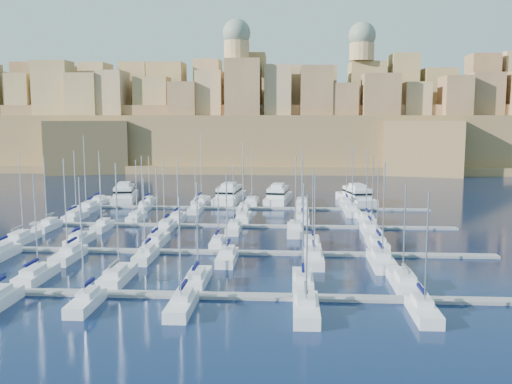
# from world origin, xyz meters

# --- Properties ---
(ground) EXTENTS (600.00, 600.00, 0.00)m
(ground) POSITION_xyz_m (0.00, 0.00, 0.00)
(ground) COLOR black
(ground) RESTS_ON ground
(pontoon_near) EXTENTS (84.00, 2.00, 0.40)m
(pontoon_near) POSITION_xyz_m (0.00, -34.00, 0.20)
(pontoon_near) COLOR slate
(pontoon_near) RESTS_ON ground
(pontoon_mid_near) EXTENTS (84.00, 2.00, 0.40)m
(pontoon_mid_near) POSITION_xyz_m (0.00, -12.00, 0.20)
(pontoon_mid_near) COLOR slate
(pontoon_mid_near) RESTS_ON ground
(pontoon_mid_far) EXTENTS (84.00, 2.00, 0.40)m
(pontoon_mid_far) POSITION_xyz_m (0.00, 10.00, 0.20)
(pontoon_mid_far) COLOR slate
(pontoon_mid_far) RESTS_ON ground
(pontoon_far) EXTENTS (84.00, 2.00, 0.40)m
(pontoon_far) POSITION_xyz_m (0.00, 32.00, 0.20)
(pontoon_far) COLOR slate
(pontoon_far) RESTS_ON ground
(sailboat_1) EXTENTS (2.74, 9.12, 14.33)m
(sailboat_1) POSITION_xyz_m (-23.25, -28.55, 0.75)
(sailboat_1) COLOR silver
(sailboat_1) RESTS_ON ground
(sailboat_2) EXTENTS (2.85, 9.51, 15.83)m
(sailboat_2) POSITION_xyz_m (-12.40, -28.36, 0.76)
(sailboat_2) COLOR silver
(sailboat_2) RESTS_ON ground
(sailboat_3) EXTENTS (2.59, 8.62, 13.51)m
(sailboat_3) POSITION_xyz_m (-1.80, -28.80, 0.74)
(sailboat_3) COLOR silver
(sailboat_3) RESTS_ON ground
(sailboat_4) EXTENTS (2.61, 8.71, 13.46)m
(sailboat_4) POSITION_xyz_m (11.77, -28.75, 0.74)
(sailboat_4) COLOR silver
(sailboat_4) RESTS_ON ground
(sailboat_5) EXTENTS (2.90, 9.68, 13.48)m
(sailboat_5) POSITION_xyz_m (24.55, -28.28, 0.74)
(sailboat_5) COLOR silver
(sailboat_5) RESTS_ON ground
(sailboat_8) EXTENTS (2.36, 7.86, 12.35)m
(sailboat_8) POSITION_xyz_m (-12.79, -38.83, 0.72)
(sailboat_8) COLOR silver
(sailboat_8) RESTS_ON ground
(sailboat_9) EXTENTS (2.54, 8.45, 13.23)m
(sailboat_9) POSITION_xyz_m (-1.80, -39.12, 0.73)
(sailboat_9) COLOR silver
(sailboat_9) RESTS_ON ground
(sailboat_10) EXTENTS (2.80, 9.33, 13.67)m
(sailboat_10) POSITION_xyz_m (11.94, -39.55, 0.74)
(sailboat_10) COLOR silver
(sailboat_10) RESTS_ON ground
(sailboat_11) EXTENTS (2.53, 8.44, 14.01)m
(sailboat_11) POSITION_xyz_m (24.57, -39.11, 0.74)
(sailboat_11) COLOR silver
(sailboat_11) RESTS_ON ground
(sailboat_12) EXTENTS (2.85, 9.50, 15.39)m
(sailboat_12) POSITION_xyz_m (-36.03, -6.37, 0.76)
(sailboat_12) COLOR silver
(sailboat_12) RESTS_ON ground
(sailboat_13) EXTENTS (2.64, 8.79, 11.69)m
(sailboat_13) POSITION_xyz_m (-25.66, -6.72, 0.72)
(sailboat_13) COLOR silver
(sailboat_13) RESTS_ON ground
(sailboat_14) EXTENTS (2.68, 8.93, 13.21)m
(sailboat_14) POSITION_xyz_m (-12.41, -6.65, 0.74)
(sailboat_14) COLOR silver
(sailboat_14) RESTS_ON ground
(sailboat_15) EXTENTS (2.20, 7.32, 10.42)m
(sailboat_15) POSITION_xyz_m (-1.89, -7.44, 0.70)
(sailboat_15) COLOR silver
(sailboat_15) RESTS_ON ground
(sailboat_16) EXTENTS (2.47, 8.25, 13.03)m
(sailboat_16) POSITION_xyz_m (13.72, -6.98, 0.73)
(sailboat_16) COLOR silver
(sailboat_16) RESTS_ON ground
(sailboat_17) EXTENTS (2.89, 9.65, 14.45)m
(sailboat_17) POSITION_xyz_m (24.39, -6.29, 0.75)
(sailboat_17) COLOR silver
(sailboat_17) RESTS_ON ground
(sailboat_19) EXTENTS (2.73, 9.09, 15.69)m
(sailboat_19) POSITION_xyz_m (-23.27, -17.43, 0.76)
(sailboat_19) COLOR silver
(sailboat_19) RESTS_ON ground
(sailboat_20) EXTENTS (2.39, 7.98, 12.83)m
(sailboat_20) POSITION_xyz_m (-11.61, -16.89, 0.73)
(sailboat_20) COLOR silver
(sailboat_20) RESTS_ON ground
(sailboat_21) EXTENTS (2.62, 8.74, 13.65)m
(sailboat_21) POSITION_xyz_m (0.77, -17.26, 0.74)
(sailboat_21) COLOR silver
(sailboat_21) RESTS_ON ground
(sailboat_22) EXTENTS (2.74, 9.12, 13.59)m
(sailboat_22) POSITION_xyz_m (13.59, -17.45, 0.74)
(sailboat_22) COLOR silver
(sailboat_22) RESTS_ON ground
(sailboat_23) EXTENTS (3.08, 10.28, 15.31)m
(sailboat_23) POSITION_xyz_m (23.33, -18.01, 0.76)
(sailboat_23) COLOR silver
(sailboat_23) RESTS_ON ground
(sailboat_24) EXTENTS (2.75, 9.18, 14.78)m
(sailboat_24) POSITION_xyz_m (-35.01, 15.48, 0.75)
(sailboat_24) COLOR silver
(sailboat_24) RESTS_ON ground
(sailboat_25) EXTENTS (2.48, 8.27, 12.93)m
(sailboat_25) POSITION_xyz_m (-21.91, 15.03, 0.73)
(sailboat_25) COLOR silver
(sailboat_25) RESTS_ON ground
(sailboat_26) EXTENTS (2.54, 8.45, 13.54)m
(sailboat_26) POSITION_xyz_m (-13.29, 15.12, 0.74)
(sailboat_26) COLOR silver
(sailboat_26) RESTS_ON ground
(sailboat_27) EXTENTS (2.96, 9.88, 16.61)m
(sailboat_27) POSITION_xyz_m (0.17, 15.82, 0.77)
(sailboat_27) COLOR silver
(sailboat_27) RESTS_ON ground
(sailboat_28) EXTENTS (2.82, 9.39, 14.43)m
(sailboat_28) POSITION_xyz_m (12.36, 15.58, 0.75)
(sailboat_28) COLOR silver
(sailboat_28) RESTS_ON ground
(sailboat_29) EXTENTS (3.00, 10.01, 15.25)m
(sailboat_29) POSITION_xyz_m (25.46, 15.88, 0.76)
(sailboat_29) COLOR silver
(sailboat_29) RESTS_ON ground
(sailboat_30) EXTENTS (2.51, 8.37, 14.29)m
(sailboat_30) POSITION_xyz_m (-36.29, 4.92, 0.74)
(sailboat_30) COLOR silver
(sailboat_30) RESTS_ON ground
(sailboat_31) EXTENTS (2.33, 7.78, 13.22)m
(sailboat_31) POSITION_xyz_m (-25.76, 5.21, 0.73)
(sailboat_31) COLOR silver
(sailboat_31) RESTS_ON ground
(sailboat_32) EXTENTS (2.70, 9.01, 13.92)m
(sailboat_32) POSITION_xyz_m (-13.53, 4.61, 0.74)
(sailboat_32) COLOR silver
(sailboat_32) RESTS_ON ground
(sailboat_33) EXTENTS (2.50, 8.33, 13.04)m
(sailboat_33) POSITION_xyz_m (-0.54, 4.94, 0.73)
(sailboat_33) COLOR silver
(sailboat_33) RESTS_ON ground
(sailboat_34) EXTENTS (2.96, 9.85, 14.77)m
(sailboat_34) POSITION_xyz_m (10.94, 4.19, 0.76)
(sailboat_34) COLOR silver
(sailboat_34) RESTS_ON ground
(sailboat_35) EXTENTS (3.04, 10.14, 14.92)m
(sailboat_35) POSITION_xyz_m (24.79, 4.05, 0.76)
(sailboat_35) COLOR silver
(sailboat_35) RESTS_ON ground
(sailboat_36) EXTENTS (2.74, 9.14, 13.44)m
(sailboat_36) POSITION_xyz_m (-37.38, 37.46, 0.74)
(sailboat_36) COLOR silver
(sailboat_36) RESTS_ON ground
(sailboat_37) EXTENTS (2.55, 8.49, 12.16)m
(sailboat_37) POSITION_xyz_m (-24.85, 37.14, 0.72)
(sailboat_37) COLOR silver
(sailboat_37) RESTS_ON ground
(sailboat_38) EXTENTS (3.23, 10.76, 17.92)m
(sailboat_38) POSITION_xyz_m (-12.16, 38.25, 0.79)
(sailboat_38) COLOR silver
(sailboat_38) RESTS_ON ground
(sailboat_39) EXTENTS (3.05, 10.16, 14.25)m
(sailboat_39) POSITION_xyz_m (0.43, 37.96, 0.76)
(sailboat_39) COLOR silver
(sailboat_39) RESTS_ON ground
(sailboat_40) EXTENTS (2.92, 9.73, 13.96)m
(sailboat_40) POSITION_xyz_m (12.65, 37.75, 0.75)
(sailboat_40) COLOR silver
(sailboat_40) RESTS_ON ground
(sailboat_41) EXTENTS (3.04, 10.12, 15.85)m
(sailboat_41) POSITION_xyz_m (23.40, 37.94, 0.77)
(sailboat_41) COLOR silver
(sailboat_41) RESTS_ON ground
(sailboat_42) EXTENTS (3.24, 10.78, 17.63)m
(sailboat_42) POSITION_xyz_m (-36.22, 25.74, 0.79)
(sailboat_42) COLOR silver
(sailboat_42) RESTS_ON ground
(sailboat_43) EXTENTS (2.24, 7.48, 13.02)m
(sailboat_43) POSITION_xyz_m (-23.75, 27.36, 0.73)
(sailboat_43) COLOR silver
(sailboat_43) RESTS_ON ground
(sailboat_44) EXTENTS (2.57, 8.57, 12.12)m
(sailboat_44) POSITION_xyz_m (-11.44, 26.83, 0.72)
(sailboat_44) COLOR silver
(sailboat_44) RESTS_ON ground
(sailboat_45) EXTENTS (2.59, 8.64, 12.17)m
(sailboat_45) POSITION_xyz_m (-0.60, 26.79, 0.72)
(sailboat_45) COLOR silver
(sailboat_45) RESTS_ON ground
(sailboat_46) EXTENTS (2.74, 9.12, 12.69)m
(sailboat_46) POSITION_xyz_m (12.60, 26.56, 0.73)
(sailboat_46) COLOR silver
(sailboat_46) RESTS_ON ground
(sailboat_47) EXTENTS (3.02, 10.06, 15.19)m
(sailboat_47) POSITION_xyz_m (23.50, 26.09, 0.76)
(sailboat_47) COLOR silver
(sailboat_47) RESTS_ON ground
(motor_yacht_a) EXTENTS (8.23, 17.96, 5.25)m
(motor_yacht_a) POSITION_xyz_m (-32.30, 41.82, 1.73)
(motor_yacht_a) COLOR silver
(motor_yacht_a) RESTS_ON ground
(motor_yacht_b) EXTENTS (7.02, 18.86, 5.25)m
(motor_yacht_b) POSITION_xyz_m (-5.50, 42.37, 1.73)
(motor_yacht_b) COLOR silver
(motor_yacht_b) RESTS_ON ground
(motor_yacht_c) EXTENTS (6.99, 17.23, 5.25)m
(motor_yacht_c) POSITION_xyz_m (6.83, 41.55, 1.73)
(motor_yacht_c) COLOR silver
(motor_yacht_c) RESTS_ON ground
(motor_yacht_d) EXTENTS (8.93, 18.41, 5.25)m
(motor_yacht_d) POSITION_xyz_m (26.30, 42.00, 1.73)
(motor_yacht_d) COLOR silver
(motor_yacht_d) RESTS_ON ground
(fortified_city) EXTENTS (460.00, 108.95, 59.52)m
(fortified_city) POSITION_xyz_m (-0.19, 155.26, 14.74)
(fortified_city) COLOR brown
(fortified_city) RESTS_ON ground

